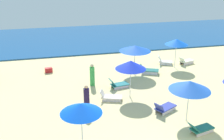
# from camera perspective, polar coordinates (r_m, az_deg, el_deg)

# --- Properties ---
(ocean) EXTENTS (60.00, 13.32, 0.12)m
(ocean) POSITION_cam_1_polar(r_m,az_deg,el_deg) (32.75, -5.81, 6.66)
(ocean) COLOR #1A4D87
(ocean) RESTS_ON ground_plane
(umbrella_0) EXTENTS (1.86, 1.86, 2.46)m
(umbrella_0) POSITION_cam_1_polar(r_m,az_deg,el_deg) (12.02, -6.45, -7.92)
(umbrella_0) COLOR silver
(umbrella_0) RESTS_ON ground_plane
(umbrella_1) EXTENTS (2.44, 2.44, 2.32)m
(umbrella_1) POSITION_cam_1_polar(r_m,az_deg,el_deg) (21.13, 4.81, 4.53)
(umbrella_1) COLOR silver
(umbrella_1) RESTS_ON ground_plane
(lounge_chair_1_0) EXTENTS (1.63, 1.20, 0.66)m
(lounge_chair_1_0) POSITION_cam_1_polar(r_m,az_deg,el_deg) (21.90, 7.63, -0.03)
(lounge_chair_1_0) COLOR silver
(lounge_chair_1_0) RESTS_ON ground_plane
(umbrella_3) EXTENTS (1.88, 1.88, 2.45)m
(umbrella_3) POSITION_cam_1_polar(r_m,az_deg,el_deg) (23.09, 13.27, 5.73)
(umbrella_3) COLOR silver
(umbrella_3) RESTS_ON ground_plane
(lounge_chair_3_0) EXTENTS (1.38, 0.99, 0.76)m
(lounge_chair_3_0) POSITION_cam_1_polar(r_m,az_deg,el_deg) (24.17, 10.83, 1.79)
(lounge_chair_3_0) COLOR silver
(lounge_chair_3_0) RESTS_ON ground_plane
(lounge_chair_3_1) EXTENTS (1.49, 0.96, 0.67)m
(lounge_chair_3_1) POSITION_cam_1_polar(r_m,az_deg,el_deg) (24.69, 15.14, 1.80)
(lounge_chair_3_1) COLOR silver
(lounge_chair_3_1) RESTS_ON ground_plane
(umbrella_5) EXTENTS (1.96, 1.96, 2.47)m
(umbrella_5) POSITION_cam_1_polar(r_m,az_deg,el_deg) (17.21, 3.90, 1.11)
(umbrella_5) COLOR silver
(umbrella_5) RESTS_ON ground_plane
(lounge_chair_5_0) EXTENTS (1.45, 0.86, 0.70)m
(lounge_chair_5_0) POSITION_cam_1_polar(r_m,az_deg,el_deg) (19.20, 1.32, -2.98)
(lounge_chair_5_0) COLOR silver
(lounge_chair_5_0) RESTS_ON ground_plane
(lounge_chair_5_1) EXTENTS (1.49, 1.03, 0.64)m
(lounge_chair_5_1) POSITION_cam_1_polar(r_m,az_deg,el_deg) (17.47, -0.39, -5.56)
(lounge_chair_5_1) COLOR silver
(lounge_chair_5_1) RESTS_ON ground_plane
(umbrella_7) EXTENTS (2.22, 2.22, 2.35)m
(umbrella_7) POSITION_cam_1_polar(r_m,az_deg,el_deg) (15.04, 15.88, -3.12)
(umbrella_7) COLOR silver
(umbrella_7) RESTS_ON ground_plane
(lounge_chair_7_0) EXTENTS (1.46, 0.84, 0.64)m
(lounge_chair_7_0) POSITION_cam_1_polar(r_m,az_deg,el_deg) (14.96, 17.90, -11.54)
(lounge_chair_7_0) COLOR silver
(lounge_chair_7_0) RESTS_ON ground_plane
(lounge_chair_7_1) EXTENTS (1.54, 1.22, 0.67)m
(lounge_chair_7_1) POSITION_cam_1_polar(r_m,az_deg,el_deg) (16.45, 10.87, -7.70)
(lounge_chair_7_1) COLOR silver
(lounge_chair_7_1) RESTS_ON ground_plane
(beachgoer_0) EXTENTS (0.48, 0.48, 1.62)m
(beachgoer_0) POSITION_cam_1_polar(r_m,az_deg,el_deg) (19.41, -4.13, -1.12)
(beachgoer_0) COLOR green
(beachgoer_0) RESTS_ON ground_plane
(beachgoer_1) EXTENTS (0.41, 0.41, 1.64)m
(beachgoer_1) POSITION_cam_1_polar(r_m,az_deg,el_deg) (16.04, -5.30, -6.06)
(beachgoer_1) COLOR #21163B
(beachgoer_1) RESTS_ON ground_plane
(cooler_box_1) EXTENTS (0.62, 0.43, 0.39)m
(cooler_box_1) POSITION_cam_1_polar(r_m,az_deg,el_deg) (22.52, -13.03, -0.01)
(cooler_box_1) COLOR red
(cooler_box_1) RESTS_ON ground_plane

